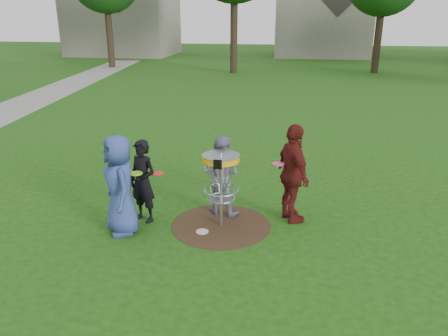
% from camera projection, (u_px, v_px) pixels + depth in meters
% --- Properties ---
extents(ground, '(100.00, 100.00, 0.00)m').
position_uv_depth(ground, '(221.00, 225.00, 7.91)').
color(ground, '#19470F').
rests_on(ground, ground).
extents(dirt_patch, '(1.80, 1.80, 0.01)m').
position_uv_depth(dirt_patch, '(221.00, 225.00, 7.90)').
color(dirt_patch, '#47331E').
rests_on(dirt_patch, ground).
extents(concrete_path, '(7.75, 39.92, 0.02)m').
position_uv_depth(concrete_path, '(4.00, 112.00, 16.93)').
color(concrete_path, '#9E9E99').
rests_on(concrete_path, ground).
extents(player_blue, '(0.94, 1.02, 1.75)m').
position_uv_depth(player_blue, '(120.00, 185.00, 7.40)').
color(player_blue, '#32438A').
rests_on(player_blue, ground).
extents(player_black, '(0.66, 0.55, 1.53)m').
position_uv_depth(player_black, '(143.00, 181.00, 7.87)').
color(player_black, black).
rests_on(player_black, ground).
extents(player_grey, '(0.86, 0.74, 1.54)m').
position_uv_depth(player_grey, '(221.00, 175.00, 8.19)').
color(player_grey, slate).
rests_on(player_grey, ground).
extents(player_maroon, '(0.88, 1.16, 1.83)m').
position_uv_depth(player_maroon, '(293.00, 174.00, 7.80)').
color(player_maroon, '#5B1714').
rests_on(player_maroon, ground).
extents(disc_on_grass, '(0.22, 0.22, 0.02)m').
position_uv_depth(disc_on_grass, '(202.00, 232.00, 7.66)').
color(disc_on_grass, silver).
rests_on(disc_on_grass, ground).
extents(disc_golf_basket, '(0.66, 0.67, 1.38)m').
position_uv_depth(disc_golf_basket, '(221.00, 173.00, 7.57)').
color(disc_golf_basket, '#9EA0A5').
rests_on(disc_golf_basket, ground).
extents(held_discs, '(2.57, 0.98, 0.20)m').
position_uv_depth(held_discs, '(199.00, 170.00, 7.67)').
color(held_discs, '#7BD617').
rests_on(held_discs, ground).
extents(house_row, '(44.50, 10.65, 11.62)m').
position_uv_depth(house_row, '(346.00, 7.00, 36.49)').
color(house_row, gray).
rests_on(house_row, ground).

